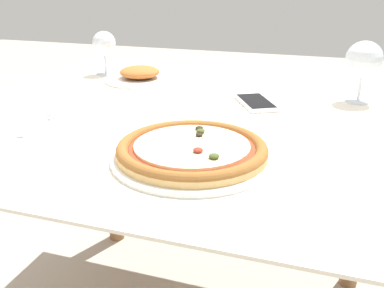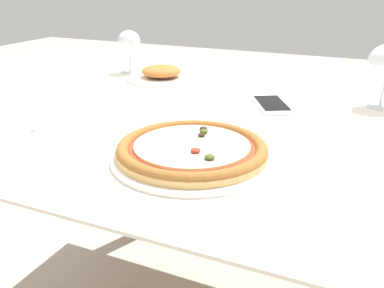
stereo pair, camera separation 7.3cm
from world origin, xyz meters
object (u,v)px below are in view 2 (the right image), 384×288
wine_glass_far_left (129,43)px  fork (56,118)px  dining_table (202,145)px  pizza_plate (192,151)px  side_plate (161,74)px  cell_phone (271,105)px

wine_glass_far_left → fork: bearing=-77.6°
dining_table → fork: 0.35m
fork → wine_glass_far_left: wine_glass_far_left is taller
wine_glass_far_left → pizza_plate: bearing=-49.7°
dining_table → side_plate: side_plate is taller
pizza_plate → side_plate: side_plate is taller
dining_table → side_plate: bearing=135.0°
wine_glass_far_left → cell_phone: wine_glass_far_left is taller
fork → side_plate: 0.43m
dining_table → side_plate: (-0.24, 0.24, 0.11)m
pizza_plate → wine_glass_far_left: 0.74m
cell_phone → wine_glass_far_left: bearing=159.8°
fork → dining_table: bearing=35.3°
wine_glass_far_left → cell_phone: bearing=-20.2°
cell_phone → side_plate: (-0.38, 0.14, 0.01)m
wine_glass_far_left → side_plate: (0.14, -0.05, -0.08)m
fork → side_plate: (0.04, 0.43, 0.02)m
dining_table → wine_glass_far_left: (-0.38, 0.29, 0.18)m
pizza_plate → cell_phone: (0.04, 0.37, -0.01)m
pizza_plate → wine_glass_far_left: (-0.48, 0.56, 0.08)m
dining_table → side_plate: 0.35m
fork → cell_phone: bearing=34.9°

